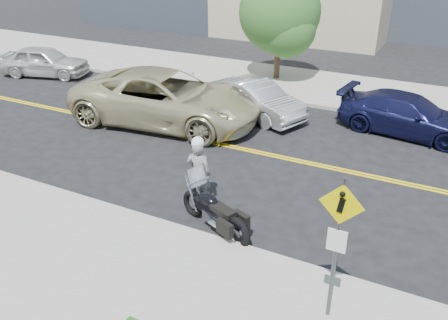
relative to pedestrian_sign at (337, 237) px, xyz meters
name	(u,v)px	position (x,y,z in m)	size (l,w,h in m)	color
ground_plane	(257,152)	(-4.20, 6.31, -1.96)	(120.00, 120.00, 0.00)	black
sidewalk_near	(115,287)	(-4.20, -1.19, -1.89)	(60.00, 5.00, 0.15)	#9E9B91
sidewalk_far	(321,88)	(-4.20, 13.81, -1.89)	(60.00, 5.00, 0.15)	#9E9B91
pedestrian_sign	(337,237)	(0.00, 0.00, 0.00)	(0.78, 0.08, 3.00)	#4C4C51
motorcyclist	(199,172)	(-4.31, 2.59, -0.96)	(0.74, 0.54, 2.01)	#AAA9AE
motorcycle	(215,204)	(-3.36, 1.72, -1.23)	(2.40, 0.73, 1.46)	black
suv	(166,98)	(-8.30, 7.17, -0.96)	(3.31, 7.17, 1.99)	beige
parked_car_white	(44,61)	(-17.16, 9.70, -1.22)	(1.74, 4.33, 1.48)	silver
parked_car_silver	(255,99)	(-5.59, 9.36, -1.25)	(1.50, 4.32, 1.42)	#B6B8BE
parked_car_blue	(408,115)	(0.01, 10.24, -1.24)	(2.01, 4.94, 1.43)	#151741
tree_far_a	(280,12)	(-6.54, 14.15, 1.28)	(3.75, 3.75, 5.12)	#382619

